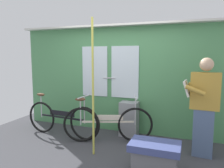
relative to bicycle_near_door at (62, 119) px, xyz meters
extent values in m
cube|color=#38383D|center=(1.00, -0.62, -0.38)|extent=(5.58, 4.32, 0.04)
cube|color=#4C8C56|center=(1.00, 0.74, 0.77)|extent=(4.58, 0.08, 2.26)
cube|color=silver|center=(0.45, 0.69, 0.95)|extent=(0.60, 0.02, 1.10)
cube|color=silver|center=(1.15, 0.69, 0.95)|extent=(0.60, 0.02, 1.10)
cylinder|color=#B2B2B7|center=(0.80, 0.67, 0.81)|extent=(0.28, 0.02, 0.02)
cube|color=silver|center=(1.00, 0.64, 1.92)|extent=(4.58, 0.28, 0.04)
torus|color=black|center=(0.55, -0.04, -0.03)|extent=(0.68, 0.10, 0.68)
torus|color=black|center=(-0.53, 0.04, -0.03)|extent=(0.68, 0.10, 0.68)
cube|color=black|center=(0.01, 0.00, 0.03)|extent=(1.03, 0.11, 0.03)
cube|color=black|center=(0.01, 0.00, 0.12)|extent=(0.60, 0.07, 0.10)
cylinder|color=#B7B7BC|center=(-0.53, 0.04, 0.22)|extent=(0.02, 0.02, 0.50)
ellipsoid|color=brown|center=(-0.53, 0.04, 0.47)|extent=(0.21, 0.11, 0.06)
cylinder|color=#B7B7BC|center=(0.55, -0.04, 0.24)|extent=(0.02, 0.02, 0.54)
cylinder|color=#B7B7BC|center=(0.55, -0.04, 0.51)|extent=(0.06, 0.44, 0.02)
torus|color=black|center=(1.50, 0.22, -0.02)|extent=(0.65, 0.27, 0.68)
torus|color=black|center=(0.52, -0.14, -0.02)|extent=(0.65, 0.27, 0.68)
cube|color=beige|center=(1.01, 0.04, 0.04)|extent=(0.95, 0.37, 0.03)
cube|color=beige|center=(1.01, 0.04, 0.12)|extent=(0.55, 0.22, 0.10)
cylinder|color=#B7B7BC|center=(0.52, -0.14, 0.22)|extent=(0.02, 0.02, 0.50)
ellipsoid|color=brown|center=(0.52, -0.14, 0.47)|extent=(0.22, 0.15, 0.06)
cylinder|color=#B7B7BC|center=(1.50, 0.22, 0.24)|extent=(0.02, 0.02, 0.54)
cylinder|color=#B7B7BC|center=(1.50, 0.22, 0.51)|extent=(0.17, 0.42, 0.02)
cube|color=slate|center=(2.70, 0.02, 0.03)|extent=(0.33, 0.20, 0.80)
cube|color=#B78C33|center=(2.70, 0.02, 0.73)|extent=(0.46, 0.23, 0.60)
sphere|color=tan|center=(2.70, 0.02, 1.16)|extent=(0.22, 0.22, 0.22)
cube|color=silver|center=(2.42, 0.04, 0.76)|extent=(0.13, 0.35, 0.26)
cylinder|color=#B78C33|center=(2.54, -0.17, 0.76)|extent=(0.31, 0.09, 0.17)
cylinder|color=#B78C33|center=(2.57, 0.23, 0.76)|extent=(0.31, 0.09, 0.17)
cube|color=gray|center=(1.30, 0.52, -0.01)|extent=(0.37, 0.28, 0.71)
cylinder|color=#C6C14C|center=(0.97, -0.54, 0.77)|extent=(0.04, 0.04, 2.26)
cube|color=#3D477F|center=(2.04, -0.80, 0.04)|extent=(0.70, 0.44, 0.10)
cube|color=slate|center=(2.04, -0.80, -0.19)|extent=(0.60, 0.36, 0.35)
camera|label=1|loc=(2.48, -3.74, 1.29)|focal=34.95mm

